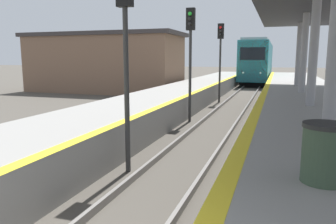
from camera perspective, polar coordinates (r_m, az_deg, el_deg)
The scene contains 6 objects.
train at distance 39.42m, azimuth 15.42°, elevation 8.48°, with size 2.73×18.13×4.57m.
signal_near at distance 7.74m, azimuth -7.47°, elevation 13.65°, with size 0.36×0.31×4.78m.
signal_mid at distance 14.02m, azimuth 3.91°, elevation 11.77°, with size 0.36×0.31×4.78m.
signal_far at distance 20.45m, azimuth 9.11°, elevation 10.93°, with size 0.36×0.31×4.78m.
trash_bin at distance 4.97m, azimuth 25.58°, elevation -6.44°, with size 0.62×0.62×0.83m.
station_building at distance 27.47m, azimuth -10.99°, elevation 8.45°, with size 12.77×5.29×4.70m.
Camera 1 is at (2.25, -1.21, 2.74)m, focal length 35.00 mm.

